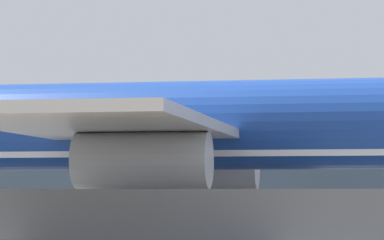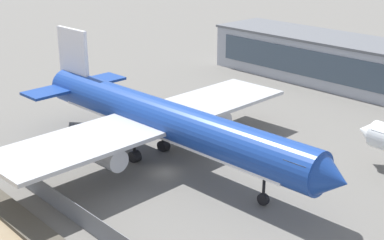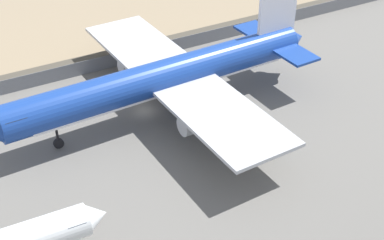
# 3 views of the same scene
# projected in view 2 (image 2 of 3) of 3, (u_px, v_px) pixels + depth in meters

# --- Properties ---
(ground_plane) EXTENTS (500.00, 500.00, 0.00)m
(ground_plane) POSITION_uv_depth(u_px,v_px,m) (165.00, 172.00, 73.20)
(ground_plane) COLOR #66635E
(shoreline_seawall) EXTENTS (320.00, 3.00, 0.50)m
(shoreline_seawall) POSITION_uv_depth(u_px,v_px,m) (25.00, 224.00, 59.96)
(shoreline_seawall) COLOR #474238
(shoreline_seawall) RESTS_ON ground
(perimeter_fence) EXTENTS (280.00, 0.10, 2.64)m
(perimeter_fence) POSITION_uv_depth(u_px,v_px,m) (60.00, 203.00, 62.48)
(perimeter_fence) COLOR slate
(perimeter_fence) RESTS_ON ground
(cargo_jet_blue) EXTENTS (56.23, 48.08, 16.53)m
(cargo_jet_blue) POSITION_uv_depth(u_px,v_px,m) (161.00, 120.00, 74.57)
(cargo_jet_blue) COLOR #193D93
(cargo_jet_blue) RESTS_ON ground
(baggage_tug) EXTENTS (3.21, 1.62, 1.80)m
(baggage_tug) POSITION_uv_depth(u_px,v_px,m) (200.00, 115.00, 93.22)
(baggage_tug) COLOR #19519E
(baggage_tug) RESTS_ON ground
(terminal_building) EXTENTS (74.50, 15.07, 9.79)m
(terminal_building) POSITION_uv_depth(u_px,v_px,m) (373.00, 68.00, 107.47)
(terminal_building) COLOR #9EA3AD
(terminal_building) RESTS_ON ground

